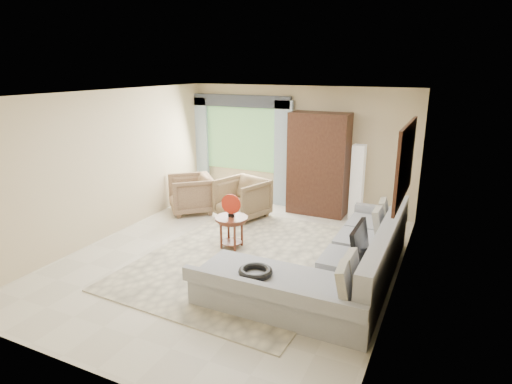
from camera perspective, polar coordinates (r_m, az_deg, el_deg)
The scene contains 17 objects.
ground at distance 7.02m, azimuth -3.10°, elevation -8.73°, with size 6.00×6.00×0.00m, color silver.
area_rug at distance 7.00m, azimuth -1.19°, elevation -8.71°, with size 3.00×4.00×0.02m, color beige.
sectional_sofa at distance 6.17m, azimuth 11.01°, elevation -9.86°, with size 2.30×3.46×0.90m.
tv_screen at distance 5.92m, azimuth 13.69°, elevation -6.56°, with size 0.06×0.74×0.48m, color black.
garden_hose at distance 5.37m, azimuth -0.07°, elevation -10.57°, with size 0.43×0.43×0.09m, color black.
coffee_table at distance 7.27m, azimuth -3.28°, elevation -5.33°, with size 0.56×0.56×0.56m.
red_disc at distance 7.10m, azimuth -3.35°, elevation -1.61°, with size 0.34×0.34×0.03m, color #B62512.
armchair_left at distance 9.10m, azimuth -8.69°, elevation -0.27°, with size 0.85×0.87×0.79m, color #977952.
armchair_right at distance 8.67m, azimuth -1.83°, elevation -0.86°, with size 0.87×0.89×0.81m, color #957651.
potted_plant at distance 10.20m, azimuth -7.03°, elevation 0.79°, with size 0.45×0.39×0.50m, color #999999.
armoire at distance 8.88m, azimuth 8.34°, elevation 3.69°, with size 1.20×0.55×2.10m, color black.
floor_lamp at distance 8.82m, azimuth 13.34°, elevation 1.31°, with size 0.24×0.24×1.50m, color silver.
window at distance 9.74m, azimuth -1.93°, elevation 7.09°, with size 1.80×0.04×1.40m, color #669E59.
curtain_left at distance 10.23m, azimuth -7.42°, elevation 5.98°, with size 0.40×0.08×2.30m, color #9EB7CC.
curtain_right at distance 9.28m, azimuth 3.63°, elevation 5.02°, with size 0.40×0.08×2.30m, color #9EB7CC.
valance at distance 9.58m, azimuth -2.18°, elevation 12.04°, with size 2.40×0.12×0.26m, color #1E232D.
wall_mirror at distance 6.08m, azimuth 19.25°, elevation 3.80°, with size 0.05×1.70×1.05m.
Camera 1 is at (3.05, -5.57, 2.99)m, focal length 30.00 mm.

